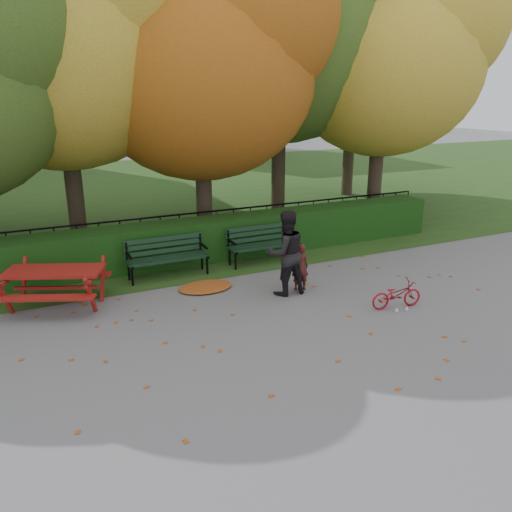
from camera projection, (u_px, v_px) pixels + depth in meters
name	position (u px, v px, depth m)	size (l,w,h in m)	color
ground	(300.00, 332.00, 8.66)	(90.00, 90.00, 0.00)	slate
grass_strip	(130.00, 193.00, 20.69)	(90.00, 90.00, 0.00)	#1E3A14
building_right	(198.00, 62.00, 34.12)	(9.00, 6.00, 12.00)	tan
hedge	(209.00, 239.00, 12.37)	(13.00, 0.90, 1.00)	black
iron_fence	(199.00, 230.00, 13.05)	(14.00, 0.04, 1.02)	black
tree_b	(73.00, 28.00, 11.79)	(6.72, 6.40, 8.79)	black
tree_c	(215.00, 57.00, 12.63)	(6.30, 6.00, 8.00)	black
tree_d	(296.00, 20.00, 14.59)	(7.14, 6.80, 9.58)	black
tree_e	(398.00, 53.00, 14.69)	(6.09, 5.80, 8.16)	black
tree_g	(365.00, 54.00, 18.77)	(6.30, 6.00, 8.55)	black
bench_left	(167.00, 254.00, 11.15)	(1.80, 0.57, 0.88)	black
bench_right	(263.00, 241.00, 12.12)	(1.80, 0.57, 0.88)	black
picnic_table	(55.00, 278.00, 9.48)	(2.21, 2.02, 0.87)	maroon
leaf_pile	(206.00, 287.00, 10.56)	(1.16, 0.80, 0.08)	maroon
leaf_scatter	(291.00, 324.00, 8.91)	(9.00, 5.70, 0.01)	maroon
child	(300.00, 267.00, 10.37)	(0.37, 0.24, 1.01)	#421915
adult	(286.00, 253.00, 10.05)	(0.85, 0.66, 1.75)	black
bicycle	(397.00, 294.00, 9.55)	(0.36, 1.03, 0.54)	maroon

